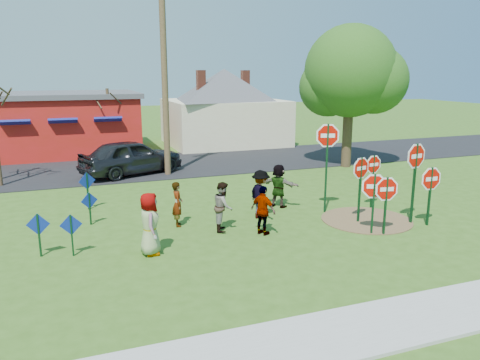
% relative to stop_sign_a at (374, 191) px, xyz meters
% --- Properties ---
extents(ground, '(120.00, 120.00, 0.00)m').
position_rel_stop_sign_a_xyz_m(ground, '(-3.79, 2.28, -1.45)').
color(ground, '#335418').
rests_on(ground, ground).
extents(sidewalk, '(22.00, 1.80, 0.08)m').
position_rel_stop_sign_a_xyz_m(sidewalk, '(-3.79, -4.92, -1.41)').
color(sidewalk, '#9E9E99').
rests_on(sidewalk, ground).
extents(road, '(120.00, 7.50, 0.04)m').
position_rel_stop_sign_a_xyz_m(road, '(-3.79, 13.78, -1.43)').
color(road, black).
rests_on(road, ground).
extents(dirt_patch, '(3.20, 3.20, 0.03)m').
position_rel_stop_sign_a_xyz_m(dirt_patch, '(0.71, 1.28, -1.44)').
color(dirt_patch, brown).
rests_on(dirt_patch, ground).
extents(red_building, '(9.40, 7.69, 3.90)m').
position_rel_stop_sign_a_xyz_m(red_building, '(-9.29, 20.27, 0.51)').
color(red_building, '#A21B10').
rests_on(red_building, ground).
extents(cream_house, '(9.40, 9.40, 6.50)m').
position_rel_stop_sign_a_xyz_m(cream_house, '(1.71, 20.28, 1.47)').
color(cream_house, beige).
rests_on(cream_house, ground).
extents(stop_sign_a, '(1.02, 0.47, 2.16)m').
position_rel_stop_sign_a_xyz_m(stop_sign_a, '(0.00, 0.00, 0.00)').
color(stop_sign_a, '#0F371A').
rests_on(stop_sign_a, ground).
extents(stop_sign_b, '(1.14, 0.38, 3.51)m').
position_rel_stop_sign_a_xyz_m(stop_sign_b, '(-0.17, 2.70, 1.11)').
color(stop_sign_b, '#0F371A').
rests_on(stop_sign_b, ground).
extents(stop_sign_c, '(1.16, 0.23, 2.98)m').
position_rel_stop_sign_a_xyz_m(stop_sign_c, '(1.97, 0.46, 0.63)').
color(stop_sign_c, '#0F371A').
rests_on(stop_sign_c, ground).
extents(stop_sign_d, '(0.96, 0.13, 2.21)m').
position_rel_stop_sign_a_xyz_m(stop_sign_d, '(1.79, 2.53, 0.12)').
color(stop_sign_d, '#0F371A').
rests_on(stop_sign_d, ground).
extents(stop_sign_e, '(1.06, 0.18, 2.07)m').
position_rel_stop_sign_a_xyz_m(stop_sign_e, '(0.32, -0.21, -0.06)').
color(stop_sign_e, '#0F371A').
rests_on(stop_sign_e, ground).
extents(stop_sign_f, '(1.09, 0.07, 2.19)m').
position_rel_stop_sign_a_xyz_m(stop_sign_f, '(2.35, 0.08, 0.07)').
color(stop_sign_f, '#0F371A').
rests_on(stop_sign_f, ground).
extents(stop_sign_g, '(1.00, 0.26, 2.46)m').
position_rel_stop_sign_a_xyz_m(stop_sign_g, '(0.30, 1.20, 0.26)').
color(stop_sign_g, '#0F371A').
rests_on(stop_sign_g, ground).
extents(blue_diamond_a, '(0.62, 0.06, 1.25)m').
position_rel_stop_sign_a_xyz_m(blue_diamond_a, '(-9.22, 1.41, -0.68)').
color(blue_diamond_a, '#0F371A').
rests_on(blue_diamond_a, ground).
extents(blue_diamond_b, '(0.64, 0.10, 1.29)m').
position_rel_stop_sign_a_xyz_m(blue_diamond_b, '(-10.10, 1.69, -0.65)').
color(blue_diamond_b, '#0F371A').
rests_on(blue_diamond_b, ground).
extents(blue_diamond_c, '(0.56, 0.21, 1.16)m').
position_rel_stop_sign_a_xyz_m(blue_diamond_c, '(-8.59, 4.19, -0.73)').
color(blue_diamond_c, '#0F371A').
rests_on(blue_diamond_c, ground).
extents(blue_diamond_d, '(0.63, 0.29, 1.47)m').
position_rel_stop_sign_a_xyz_m(blue_diamond_d, '(-8.56, 6.14, -0.54)').
color(blue_diamond_d, '#0F371A').
rests_on(blue_diamond_d, ground).
extents(person_a, '(0.66, 0.95, 1.85)m').
position_rel_stop_sign_a_xyz_m(person_a, '(-7.09, 0.76, -0.53)').
color(person_a, '#3F3F96').
rests_on(person_a, ground).
extents(person_b, '(0.44, 0.61, 1.55)m').
position_rel_stop_sign_a_xyz_m(person_b, '(-5.76, 3.02, -0.68)').
color(person_b, '#256C5C').
rests_on(person_b, ground).
extents(person_c, '(0.86, 0.97, 1.66)m').
position_rel_stop_sign_a_xyz_m(person_c, '(-4.44, 2.05, -0.63)').
color(person_c, brown).
rests_on(person_c, ground).
extents(person_d, '(0.86, 1.25, 1.79)m').
position_rel_stop_sign_a_xyz_m(person_d, '(-2.79, 2.76, -0.56)').
color(person_d, '#2E2E32').
rests_on(person_d, ground).
extents(person_e, '(0.81, 1.03, 1.63)m').
position_rel_stop_sign_a_xyz_m(person_e, '(-3.37, 1.18, -0.64)').
color(person_e, '#452C51').
rests_on(person_e, ground).
extents(person_f, '(1.35, 1.57, 1.70)m').
position_rel_stop_sign_a_xyz_m(person_f, '(-1.53, 3.94, -0.60)').
color(person_f, '#245931').
rests_on(person_f, ground).
extents(suv, '(5.68, 3.89, 1.79)m').
position_rel_stop_sign_a_xyz_m(suv, '(-6.11, 11.93, -0.52)').
color(suv, '#313237').
rests_on(suv, road).
extents(utility_pole, '(2.34, 1.01, 10.06)m').
position_rel_stop_sign_a_xyz_m(utility_pole, '(-4.40, 11.24, 3.84)').
color(utility_pole, '#4C3823').
rests_on(utility_pole, ground).
extents(leafy_tree, '(5.42, 4.94, 7.70)m').
position_rel_stop_sign_a_xyz_m(leafy_tree, '(5.53, 9.92, 3.50)').
color(leafy_tree, '#382819').
rests_on(leafy_tree, ground).
extents(bare_tree_east, '(1.80, 1.80, 4.24)m').
position_rel_stop_sign_a_xyz_m(bare_tree_east, '(-6.71, 16.90, 1.29)').
color(bare_tree_east, '#382819').
rests_on(bare_tree_east, ground).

